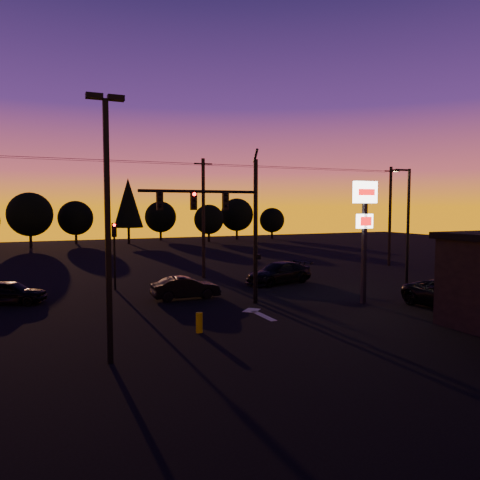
% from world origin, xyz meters
% --- Properties ---
extents(ground, '(120.00, 120.00, 0.00)m').
position_xyz_m(ground, '(0.00, 0.00, 0.00)').
color(ground, black).
rests_on(ground, ground).
extents(lane_arrow, '(1.20, 3.10, 0.01)m').
position_xyz_m(lane_arrow, '(0.50, 1.67, 0.01)').
color(lane_arrow, beige).
rests_on(lane_arrow, ground).
extents(traffic_signal_mast, '(6.79, 0.52, 8.58)m').
position_xyz_m(traffic_signal_mast, '(-0.10, 3.99, 4.94)').
color(traffic_signal_mast, black).
rests_on(traffic_signal_mast, ground).
extents(secondary_signal, '(0.30, 0.31, 4.35)m').
position_xyz_m(secondary_signal, '(-5.00, 11.49, 2.86)').
color(secondary_signal, black).
rests_on(secondary_signal, ground).
extents(parking_lot_light, '(1.25, 0.30, 9.14)m').
position_xyz_m(parking_lot_light, '(-7.50, -3.00, 5.27)').
color(parking_lot_light, black).
rests_on(parking_lot_light, ground).
extents(pylon_sign, '(1.50, 0.28, 6.80)m').
position_xyz_m(pylon_sign, '(7.00, 1.50, 4.91)').
color(pylon_sign, black).
rests_on(pylon_sign, ground).
extents(streetlight, '(1.55, 0.35, 8.00)m').
position_xyz_m(streetlight, '(13.91, 5.50, 4.42)').
color(streetlight, black).
rests_on(streetlight, ground).
extents(utility_pole_1, '(1.40, 0.26, 9.00)m').
position_xyz_m(utility_pole_1, '(2.00, 14.00, 4.59)').
color(utility_pole_1, black).
rests_on(utility_pole_1, ground).
extents(utility_pole_2, '(1.40, 0.26, 9.00)m').
position_xyz_m(utility_pole_2, '(20.00, 14.00, 4.59)').
color(utility_pole_2, black).
rests_on(utility_pole_2, ground).
extents(power_wires, '(36.00, 1.22, 0.07)m').
position_xyz_m(power_wires, '(2.00, 14.00, 8.57)').
color(power_wires, black).
rests_on(power_wires, ground).
extents(bollard, '(0.29, 0.29, 0.87)m').
position_xyz_m(bollard, '(-3.41, -0.56, 0.43)').
color(bollard, '#A4A101').
rests_on(bollard, ground).
extents(tree_2, '(5.77, 5.78, 7.26)m').
position_xyz_m(tree_2, '(-10.00, 48.00, 4.37)').
color(tree_2, black).
rests_on(tree_2, ground).
extents(tree_3, '(4.95, 4.95, 6.22)m').
position_xyz_m(tree_3, '(-4.00, 52.00, 3.75)').
color(tree_3, black).
rests_on(tree_3, ground).
extents(tree_4, '(4.18, 4.18, 9.50)m').
position_xyz_m(tree_4, '(3.00, 49.00, 5.93)').
color(tree_4, black).
rests_on(tree_4, ground).
extents(tree_5, '(4.95, 4.95, 6.22)m').
position_xyz_m(tree_5, '(9.00, 54.00, 3.75)').
color(tree_5, black).
rests_on(tree_5, ground).
extents(tree_6, '(4.54, 4.54, 5.71)m').
position_xyz_m(tree_6, '(15.00, 48.00, 3.43)').
color(tree_6, black).
rests_on(tree_6, ground).
extents(tree_7, '(5.36, 5.36, 6.74)m').
position_xyz_m(tree_7, '(21.00, 51.00, 4.06)').
color(tree_7, black).
rests_on(tree_7, ground).
extents(tree_8, '(4.12, 4.12, 5.19)m').
position_xyz_m(tree_8, '(27.00, 50.00, 3.12)').
color(tree_8, black).
rests_on(tree_8, ground).
extents(car_left, '(4.19, 2.90, 1.32)m').
position_xyz_m(car_left, '(-11.08, 9.34, 0.66)').
color(car_left, black).
rests_on(car_left, ground).
extents(car_mid, '(4.01, 1.51, 1.31)m').
position_xyz_m(car_mid, '(-1.71, 6.78, 0.65)').
color(car_mid, black).
rests_on(car_mid, ground).
extents(car_right, '(5.47, 3.21, 1.49)m').
position_xyz_m(car_right, '(5.95, 9.38, 0.74)').
color(car_right, black).
rests_on(car_right, ground).
extents(suv_parked, '(2.60, 5.55, 1.53)m').
position_xyz_m(suv_parked, '(10.19, -1.88, 0.77)').
color(suv_parked, black).
rests_on(suv_parked, ground).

